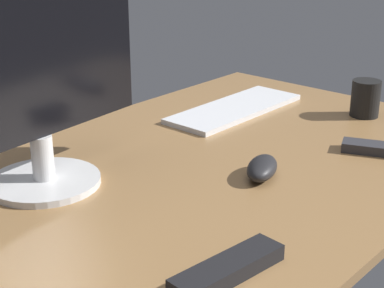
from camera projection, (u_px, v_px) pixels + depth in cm
name	position (u px, v px, depth cm)	size (l,w,h in cm)	color
desk	(193.00, 176.00, 124.89)	(140.00, 84.00, 2.00)	olive
monitor	(33.00, 60.00, 110.23)	(49.20, 21.36, 47.71)	silver
keyboard	(235.00, 109.00, 161.35)	(40.48, 14.33, 1.31)	silver
computer_mouse	(262.00, 168.00, 121.48)	(11.34, 5.62, 3.91)	black
media_remote	(384.00, 149.00, 133.21)	(10.97, 17.77, 3.67)	#2D2D33
tv_remote	(228.00, 269.00, 88.87)	(19.16, 5.03, 2.49)	black
coffee_mug	(365.00, 98.00, 156.27)	(7.21, 7.21, 9.25)	black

